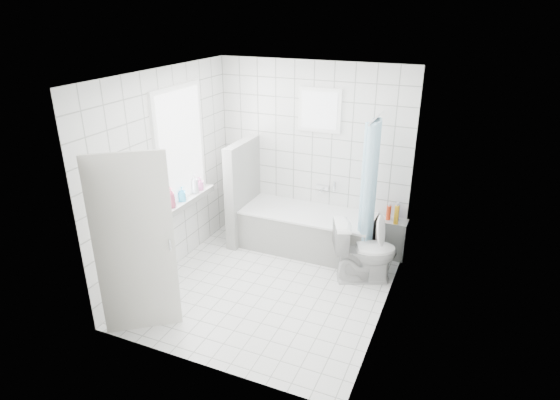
% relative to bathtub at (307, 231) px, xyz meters
% --- Properties ---
extents(ground, '(3.00, 3.00, 0.00)m').
position_rel_bathtub_xyz_m(ground, '(-0.09, -1.12, -0.29)').
color(ground, white).
rests_on(ground, ground).
extents(ceiling, '(3.00, 3.00, 0.00)m').
position_rel_bathtub_xyz_m(ceiling, '(-0.09, -1.12, 2.31)').
color(ceiling, white).
rests_on(ceiling, ground).
extents(wall_back, '(2.80, 0.02, 2.60)m').
position_rel_bathtub_xyz_m(wall_back, '(-0.09, 0.38, 1.01)').
color(wall_back, white).
rests_on(wall_back, ground).
extents(wall_front, '(2.80, 0.02, 2.60)m').
position_rel_bathtub_xyz_m(wall_front, '(-0.09, -2.62, 1.01)').
color(wall_front, white).
rests_on(wall_front, ground).
extents(wall_left, '(0.02, 3.00, 2.60)m').
position_rel_bathtub_xyz_m(wall_left, '(-1.49, -1.12, 1.01)').
color(wall_left, white).
rests_on(wall_left, ground).
extents(wall_right, '(0.02, 3.00, 2.60)m').
position_rel_bathtub_xyz_m(wall_right, '(1.31, -1.12, 1.01)').
color(wall_right, white).
rests_on(wall_right, ground).
extents(window_left, '(0.01, 0.90, 1.40)m').
position_rel_bathtub_xyz_m(window_left, '(-1.44, -0.82, 1.31)').
color(window_left, white).
rests_on(window_left, wall_left).
extents(window_back, '(0.50, 0.01, 0.50)m').
position_rel_bathtub_xyz_m(window_back, '(0.01, 0.33, 1.66)').
color(window_back, white).
rests_on(window_back, wall_back).
extents(window_sill, '(0.18, 1.02, 0.08)m').
position_rel_bathtub_xyz_m(window_sill, '(-1.40, -0.82, 0.57)').
color(window_sill, white).
rests_on(window_sill, wall_left).
extents(door, '(0.66, 0.51, 2.00)m').
position_rel_bathtub_xyz_m(door, '(-1.02, -2.37, 0.71)').
color(door, silver).
rests_on(door, ground).
extents(bathtub, '(1.85, 0.77, 0.58)m').
position_rel_bathtub_xyz_m(bathtub, '(0.00, 0.00, 0.00)').
color(bathtub, white).
rests_on(bathtub, ground).
extents(partition_wall, '(0.15, 0.85, 1.50)m').
position_rel_bathtub_xyz_m(partition_wall, '(-0.99, -0.05, 0.46)').
color(partition_wall, white).
rests_on(partition_wall, ground).
extents(tiled_ledge, '(0.40, 0.24, 0.55)m').
position_rel_bathtub_xyz_m(tiled_ledge, '(1.14, 0.25, -0.02)').
color(tiled_ledge, white).
rests_on(tiled_ledge, ground).
extents(toilet, '(0.90, 0.73, 0.81)m').
position_rel_bathtub_xyz_m(toilet, '(0.94, -0.47, 0.11)').
color(toilet, white).
rests_on(toilet, ground).
extents(curtain_rod, '(0.02, 0.80, 0.02)m').
position_rel_bathtub_xyz_m(curtain_rod, '(0.86, -0.02, 1.71)').
color(curtain_rod, silver).
rests_on(curtain_rod, wall_back).
extents(shower_curtain, '(0.14, 0.48, 1.78)m').
position_rel_bathtub_xyz_m(shower_curtain, '(0.86, -0.16, 0.81)').
color(shower_curtain, '#429AC3').
rests_on(shower_curtain, curtain_rod).
extents(tub_faucet, '(0.18, 0.06, 0.06)m').
position_rel_bathtub_xyz_m(tub_faucet, '(0.10, 0.33, 0.56)').
color(tub_faucet, silver).
rests_on(tub_faucet, wall_back).
extents(sill_bottles, '(0.14, 0.79, 0.27)m').
position_rel_bathtub_xyz_m(sill_bottles, '(-1.39, -0.90, 0.73)').
color(sill_bottles, silver).
rests_on(sill_bottles, window_sill).
extents(ledge_bottles, '(0.18, 0.16, 0.27)m').
position_rel_bathtub_xyz_m(ledge_bottles, '(1.16, 0.23, 0.38)').
color(ledge_bottles, '#1829C2').
rests_on(ledge_bottles, tiled_ledge).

